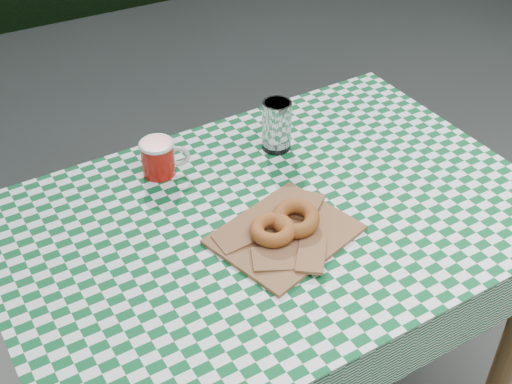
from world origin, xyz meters
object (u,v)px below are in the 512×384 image
coffee_mug (158,158)px  drinking_glass (277,125)px  paper_bag (285,234)px  table (271,330)px

coffee_mug → drinking_glass: bearing=11.7°
paper_bag → table: bearing=80.0°
table → coffee_mug: (-0.16, 0.26, 0.42)m
table → paper_bag: size_ratio=4.21×
paper_bag → drinking_glass: 0.33m
paper_bag → coffee_mug: bearing=114.0°
table → paper_bag: (-0.01, -0.07, 0.39)m
coffee_mug → drinking_glass: 0.30m
coffee_mug → drinking_glass: drinking_glass is taller
coffee_mug → drinking_glass: size_ratio=1.19×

